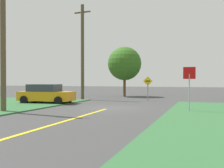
{
  "coord_description": "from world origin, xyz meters",
  "views": [
    {
      "loc": [
        6.31,
        -18.06,
        1.98
      ],
      "look_at": [
        -0.65,
        2.19,
        1.66
      ],
      "focal_mm": 43.22,
      "sensor_mm": 36.0,
      "label": 1
    }
  ],
  "objects_px": {
    "stop_sign": "(189,80)",
    "pine_tree_center": "(125,64)",
    "parked_car_near_building": "(46,94)",
    "direction_sign": "(148,86)",
    "utility_pole_mid": "(82,51)",
    "utility_pole_near": "(3,39)"
  },
  "relations": [
    {
      "from": "stop_sign",
      "to": "pine_tree_center",
      "type": "bearing_deg",
      "value": -62.0
    },
    {
      "from": "stop_sign",
      "to": "parked_car_near_building",
      "type": "xyz_separation_m",
      "value": [
        -11.7,
        2.37,
        -1.14
      ]
    },
    {
      "from": "parked_car_near_building",
      "to": "direction_sign",
      "type": "height_order",
      "value": "direction_sign"
    },
    {
      "from": "stop_sign",
      "to": "utility_pole_mid",
      "type": "xyz_separation_m",
      "value": [
        -10.65,
        7.3,
        2.89
      ]
    },
    {
      "from": "stop_sign",
      "to": "utility_pole_mid",
      "type": "relative_size",
      "value": 0.29
    },
    {
      "from": "utility_pole_mid",
      "to": "pine_tree_center",
      "type": "distance_m",
      "value": 7.02
    },
    {
      "from": "stop_sign",
      "to": "direction_sign",
      "type": "distance_m",
      "value": 9.24
    },
    {
      "from": "utility_pole_mid",
      "to": "pine_tree_center",
      "type": "relative_size",
      "value": 1.59
    },
    {
      "from": "parked_car_near_building",
      "to": "direction_sign",
      "type": "xyz_separation_m",
      "value": [
        7.47,
        5.83,
        0.63
      ]
    },
    {
      "from": "direction_sign",
      "to": "pine_tree_center",
      "type": "distance_m",
      "value": 7.3
    },
    {
      "from": "parked_car_near_building",
      "to": "utility_pole_mid",
      "type": "height_order",
      "value": "utility_pole_mid"
    },
    {
      "from": "utility_pole_mid",
      "to": "pine_tree_center",
      "type": "bearing_deg",
      "value": 69.2
    },
    {
      "from": "stop_sign",
      "to": "pine_tree_center",
      "type": "xyz_separation_m",
      "value": [
        -8.18,
        13.8,
        1.99
      ]
    },
    {
      "from": "parked_car_near_building",
      "to": "pine_tree_center",
      "type": "xyz_separation_m",
      "value": [
        3.51,
        11.43,
        3.13
      ]
    },
    {
      "from": "parked_car_near_building",
      "to": "direction_sign",
      "type": "bearing_deg",
      "value": 33.37
    },
    {
      "from": "utility_pole_near",
      "to": "pine_tree_center",
      "type": "xyz_separation_m",
      "value": [
        2.61,
        17.55,
        -0.56
      ]
    },
    {
      "from": "utility_pole_near",
      "to": "utility_pole_mid",
      "type": "bearing_deg",
      "value": 89.26
    },
    {
      "from": "parked_car_near_building",
      "to": "utility_pole_mid",
      "type": "distance_m",
      "value": 6.45
    },
    {
      "from": "utility_pole_near",
      "to": "direction_sign",
      "type": "height_order",
      "value": "utility_pole_near"
    },
    {
      "from": "utility_pole_near",
      "to": "pine_tree_center",
      "type": "relative_size",
      "value": 1.48
    },
    {
      "from": "stop_sign",
      "to": "parked_car_near_building",
      "type": "height_order",
      "value": "stop_sign"
    },
    {
      "from": "stop_sign",
      "to": "direction_sign",
      "type": "relative_size",
      "value": 1.2
    }
  ]
}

